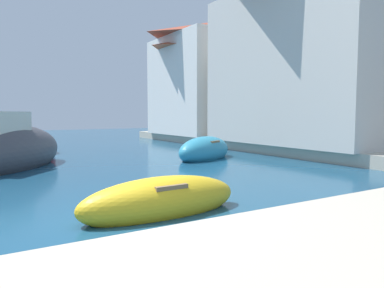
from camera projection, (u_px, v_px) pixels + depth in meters
name	position (u px, v px, depth m)	size (l,w,h in m)	color
ground	(109.00, 225.00, 6.48)	(80.00, 80.00, 0.00)	navy
quay_promenade	(299.00, 189.00, 8.38)	(44.00, 32.00, 0.50)	#BCB29E
moored_boat_0	(162.00, 201.00, 7.18)	(3.44, 1.22, 0.95)	gold
moored_boat_2	(32.00, 144.00, 19.02)	(2.54, 4.56, 1.42)	#B21E1E
moored_boat_5	(205.00, 151.00, 16.01)	(3.79, 2.86, 1.25)	teal
moored_boat_6	(4.00, 151.00, 12.98)	(5.58, 5.93, 2.49)	#3F3F47
waterfront_building_main	(315.00, 54.00, 18.53)	(7.03, 10.00, 8.73)	beige
waterfront_building_annex	(210.00, 78.00, 26.60)	(6.96, 7.49, 7.94)	white
waterfront_building_far	(207.00, 84.00, 26.89)	(6.29, 7.52, 7.05)	beige
quayside_tree	(255.00, 92.00, 22.48)	(2.31, 2.31, 3.94)	brown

